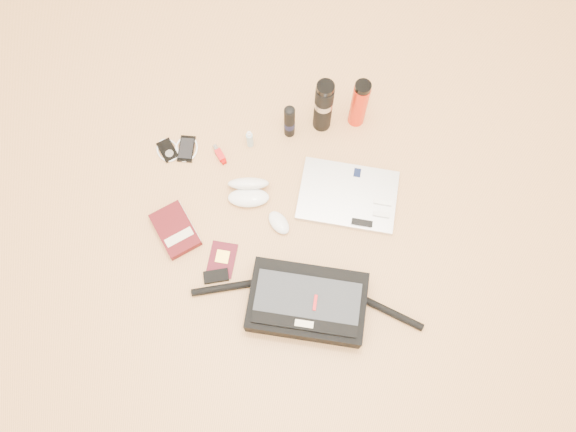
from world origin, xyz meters
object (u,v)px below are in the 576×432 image
Objects in this scene: laptop at (348,196)px; thermos_red at (359,104)px; book at (176,230)px; messenger_bag at (306,303)px; thermos_black at (323,106)px.

thermos_red reaches higher than laptop.
book is at bearing -156.24° from thermos_red.
laptop is 1.94× the size of book.
book is 0.87m from thermos_red.
messenger_bag reaches higher than laptop.
book is at bearing -151.22° from thermos_black.
book is (-0.43, 0.37, -0.04)m from messenger_bag.
messenger_bag is 3.16× the size of thermos_red.
laptop is 1.73× the size of thermos_red.
laptop is 1.57× the size of thermos_black.
laptop and book have the same top height.
thermos_black is 0.14m from thermos_red.
messenger_bag is 0.46m from laptop.
laptop is at bearing -83.98° from thermos_black.
messenger_bag is 0.76m from thermos_black.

